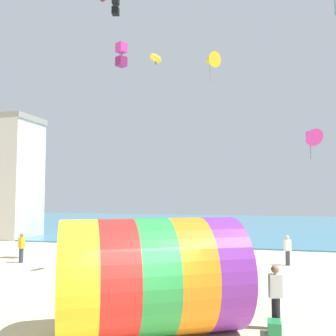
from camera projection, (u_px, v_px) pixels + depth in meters
sea at (239, 225)px, 45.47m from camera, size 120.00×40.00×0.10m
giant_inflatable_tube at (151, 276)px, 10.28m from camera, size 5.78×5.07×3.14m
kite_handler at (276, 296)px, 10.63m from camera, size 0.40×0.30×1.78m
kite_black_box at (116, 6)px, 23.00m from camera, size 0.49×0.49×1.21m
kite_magenta_delta at (310, 134)px, 23.12m from camera, size 1.62×1.84×2.30m
kite_yellow_delta at (210, 61)px, 26.80m from camera, size 1.70×1.69×2.18m
kite_yellow_parafoil at (156, 58)px, 18.65m from camera, size 0.69×1.09×0.57m
kite_magenta_box at (121, 55)px, 22.14m from camera, size 0.71×0.71×1.49m
bystander_near_water at (288, 250)px, 20.07m from camera, size 0.42×0.36×1.59m
bystander_mid_beach at (100, 260)px, 16.73m from camera, size 0.31×0.41×1.67m
bystander_far_left at (21, 248)px, 20.85m from camera, size 0.42×0.35×1.62m
cooler_box at (274, 328)px, 10.17m from camera, size 0.36×0.52×0.36m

